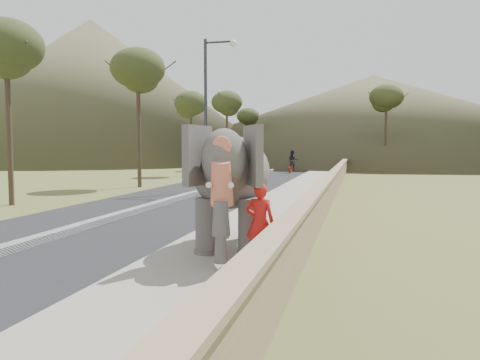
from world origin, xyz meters
name	(u,v)px	position (x,y,z in m)	size (l,w,h in m)	color
ground	(241,245)	(0.00, 0.00, 0.00)	(160.00, 160.00, 0.00)	olive
road	(191,196)	(-5.00, 10.00, 0.01)	(7.00, 120.00, 0.03)	black
median	(191,194)	(-5.00, 10.00, 0.11)	(0.35, 120.00, 0.22)	black
walkway	(294,198)	(0.00, 10.00, 0.07)	(3.00, 120.00, 0.15)	#9E9687
parapet	(331,188)	(1.65, 10.00, 0.55)	(0.30, 120.00, 1.10)	tan
lamppost	(211,100)	(-4.69, 12.29, 4.87)	(1.76, 0.36, 8.00)	#2D2E33
signboard	(212,162)	(-4.50, 11.80, 1.64)	(0.60, 0.08, 2.40)	#2D2D33
hill_left	(92,91)	(-38.00, 55.00, 11.00)	(60.00, 60.00, 22.00)	brown
hill_far	(373,118)	(5.00, 70.00, 7.00)	(80.00, 80.00, 14.00)	brown
elephant_and_man	(233,189)	(0.02, -0.81, 1.49)	(2.47, 3.99, 2.70)	#635E5A
motorcyclist	(292,164)	(-2.85, 29.62, 0.80)	(0.99, 1.85, 2.03)	maroon
trees	(306,128)	(-1.46, 27.98, 3.89)	(41.69, 43.88, 8.63)	#473828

